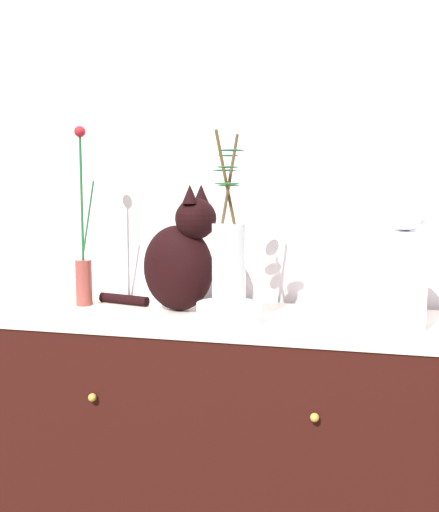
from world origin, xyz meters
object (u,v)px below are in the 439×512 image
Objects in this scene: cat_sitting at (180,259)px; vase_slim_green at (83,264)px; sideboard at (219,461)px; bowl_porcelain at (229,313)px; jar_lidded_porcelain at (403,269)px; vase_glass_clear at (229,258)px.

vase_slim_green is at bearing 179.16° from cat_sitting.
cat_sitting reaches higher than sideboard.
vase_slim_green is 0.55m from bowl_porcelain.
vase_slim_green is at bearing 176.35° from jar_lidded_porcelain.
cat_sitting is 0.33m from vase_slim_green.
jar_lidded_porcelain is (0.53, -0.03, 0.63)m from sideboard.
bowl_porcelain is 0.52× the size of jar_lidded_porcelain.
jar_lidded_porcelain is (1.00, -0.06, 0.03)m from vase_slim_green.
bowl_porcelain is (0.52, -0.14, -0.11)m from vase_slim_green.
vase_glass_clear reaches higher than sideboard.
sideboard is 0.67m from vase_glass_clear.
vase_slim_green is at bearing 175.39° from sideboard.
jar_lidded_porcelain is (0.48, 0.08, 0.13)m from bowl_porcelain.
cat_sitting is at bearing 174.96° from jar_lidded_porcelain.
sideboard is at bearing -4.61° from vase_slim_green.
cat_sitting is at bearing 166.30° from sideboard.
cat_sitting is 0.23m from vase_glass_clear.
vase_slim_green is at bearing 164.59° from vase_glass_clear.
bowl_porcelain is at bearing -63.18° from sideboard.
vase_slim_green is 3.12× the size of bowl_porcelain.
bowl_porcelain is (0.19, -0.14, -0.13)m from cat_sitting.
bowl_porcelain is 0.50m from jar_lidded_porcelain.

